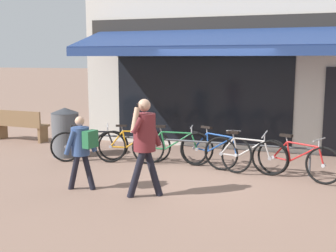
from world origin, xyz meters
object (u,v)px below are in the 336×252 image
at_px(bicycle_black, 89,145).
at_px(bicycle_orange, 133,146).
at_px(bicycle_blue, 215,150).
at_px(bicycle_red, 297,160).
at_px(pedestrian_child, 82,145).
at_px(litter_bin, 66,132).
at_px(bicycle_green, 172,147).
at_px(bicycle_silver, 245,155).
at_px(park_bench, 20,125).
at_px(pedestrian_adult, 145,137).

height_order(bicycle_black, bicycle_orange, bicycle_orange).
relative_size(bicycle_black, bicycle_blue, 0.91).
xyz_separation_m(bicycle_black, bicycle_red, (4.48, 0.01, 0.01)).
bearing_deg(bicycle_orange, bicycle_black, 175.60).
height_order(bicycle_blue, pedestrian_child, pedestrian_child).
bearing_deg(litter_bin, bicycle_black, -19.38).
xyz_separation_m(bicycle_blue, litter_bin, (-3.59, -0.03, 0.19)).
bearing_deg(bicycle_green, bicycle_red, -16.89).
bearing_deg(bicycle_blue, pedestrian_child, -107.33).
distance_m(pedestrian_child, litter_bin, 2.78).
distance_m(bicycle_green, bicycle_red, 2.63).
distance_m(bicycle_silver, bicycle_red, 1.02).
distance_m(bicycle_red, park_bench, 7.64).
relative_size(bicycle_blue, bicycle_red, 1.07).
bearing_deg(bicycle_blue, pedestrian_adult, -84.54).
height_order(bicycle_black, bicycle_green, bicycle_green).
bearing_deg(bicycle_orange, park_bench, 144.85).
distance_m(bicycle_green, pedestrian_child, 2.41).
bearing_deg(pedestrian_adult, bicycle_blue, -111.51).
relative_size(bicycle_green, bicycle_silver, 1.03).
bearing_deg(litter_bin, bicycle_orange, -1.64).
bearing_deg(pedestrian_child, pedestrian_adult, -168.11).
xyz_separation_m(bicycle_red, park_bench, (-7.50, 1.46, 0.08)).
distance_m(bicycle_red, pedestrian_child, 4.06).
relative_size(bicycle_green, bicycle_red, 1.11).
relative_size(bicycle_orange, bicycle_red, 1.04).
xyz_separation_m(bicycle_black, bicycle_silver, (3.47, 0.09, 0.01)).
xyz_separation_m(bicycle_black, park_bench, (-3.01, 1.47, 0.09)).
bearing_deg(pedestrian_child, bicycle_red, -140.20).
bearing_deg(bicycle_red, pedestrian_child, -128.57).
bearing_deg(pedestrian_adult, bicycle_red, -145.24).
distance_m(bicycle_black, litter_bin, 0.86).
height_order(bicycle_black, pedestrian_adult, pedestrian_adult).
distance_m(bicycle_black, pedestrian_adult, 2.90).
distance_m(bicycle_orange, bicycle_silver, 2.51).
height_order(bicycle_red, pedestrian_adult, pedestrian_adult).
distance_m(bicycle_green, bicycle_blue, 0.93).
bearing_deg(litter_bin, pedestrian_child, -51.80).
height_order(bicycle_green, pedestrian_adult, pedestrian_adult).
height_order(bicycle_silver, pedestrian_adult, pedestrian_adult).
bearing_deg(park_bench, litter_bin, -25.02).
height_order(litter_bin, park_bench, litter_bin).
bearing_deg(park_bench, bicycle_black, -22.82).
relative_size(bicycle_orange, bicycle_silver, 0.98).
xyz_separation_m(bicycle_orange, bicycle_green, (0.91, 0.05, 0.01)).
bearing_deg(pedestrian_child, park_bench, -28.94).
bearing_deg(bicycle_green, litter_bin, 168.95).
distance_m(bicycle_blue, park_bench, 5.93).
height_order(bicycle_green, pedestrian_child, pedestrian_child).
bearing_deg(bicycle_silver, bicycle_orange, -178.25).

